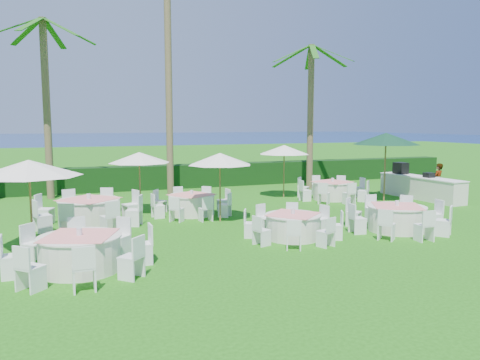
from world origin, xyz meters
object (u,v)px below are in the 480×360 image
object	(u,v)px
banquet_table_f	(332,190)
umbrella_c	(139,158)
banquet_table_c	(397,218)
banquet_table_e	(192,204)
buffet_table	(420,187)
banquet_table_d	(89,211)
umbrella_d	(284,150)
umbrella_green	(386,139)
staff_person	(438,181)
umbrella_a	(29,168)
banquet_table_b	(293,226)
umbrella_b	(220,159)
banquet_table_a	(80,252)

from	to	relation	value
banquet_table_f	umbrella_c	distance (m)	8.64
banquet_table_c	banquet_table_e	distance (m)	7.14
buffet_table	banquet_table_d	bearing A→B (deg)	-177.83
umbrella_d	umbrella_green	world-z (taller)	umbrella_green
buffet_table	staff_person	world-z (taller)	staff_person
umbrella_a	umbrella_green	world-z (taller)	umbrella_green
banquet_table_d	banquet_table_e	world-z (taller)	banquet_table_d
banquet_table_e	umbrella_d	world-z (taller)	umbrella_d
umbrella_a	umbrella_c	bearing A→B (deg)	51.62
buffet_table	banquet_table_b	bearing A→B (deg)	-152.44
banquet_table_d	umbrella_a	size ratio (longest dim) A/B	1.29
umbrella_b	umbrella_c	distance (m)	3.33
banquet_table_d	banquet_table_e	xyz separation A→B (m)	(3.61, 0.52, -0.06)
banquet_table_c	staff_person	bearing A→B (deg)	37.42
umbrella_a	banquet_table_e	bearing A→B (deg)	33.87
umbrella_d	staff_person	distance (m)	7.00
umbrella_a	buffet_table	xyz separation A→B (m)	(15.67, 3.48, -1.67)
banquet_table_c	umbrella_b	xyz separation A→B (m)	(-4.71, 3.27, 1.72)
banquet_table_f	umbrella_b	size ratio (longest dim) A/B	1.33
banquet_table_e	banquet_table_a	bearing A→B (deg)	-126.56
banquet_table_e	umbrella_a	size ratio (longest dim) A/B	1.13
umbrella_b	buffet_table	size ratio (longest dim) A/B	0.54
banquet_table_b	umbrella_a	xyz separation A→B (m)	(-7.00, 1.04, 1.82)
staff_person	buffet_table	bearing A→B (deg)	-36.04
banquet_table_b	banquet_table_c	xyz separation A→B (m)	(3.48, -0.27, 0.04)
banquet_table_c	umbrella_d	world-z (taller)	umbrella_d
banquet_table_d	umbrella_c	world-z (taller)	umbrella_c
banquet_table_a	banquet_table_b	bearing A→B (deg)	9.45
umbrella_a	umbrella_b	distance (m)	6.09
umbrella_c	umbrella_a	bearing A→B (deg)	-128.38
banquet_table_c	umbrella_b	world-z (taller)	umbrella_b
banquet_table_e	umbrella_b	bearing A→B (deg)	-68.40
banquet_table_e	umbrella_a	xyz separation A→B (m)	(-5.17, -3.47, 1.81)
banquet_table_a	umbrella_b	distance (m)	6.37
banquet_table_f	buffet_table	world-z (taller)	buffet_table
umbrella_d	staff_person	world-z (taller)	umbrella_d
banquet_table_e	staff_person	world-z (taller)	staff_person
banquet_table_b	umbrella_green	distance (m)	8.51
umbrella_c	umbrella_b	bearing A→B (deg)	-45.61
banquet_table_d	umbrella_d	world-z (taller)	umbrella_d
umbrella_c	umbrella_d	xyz separation A→B (m)	(6.71, 1.66, 0.08)
banquet_table_c	banquet_table_e	xyz separation A→B (m)	(-5.31, 4.78, -0.02)
umbrella_a	staff_person	xyz separation A→B (m)	(16.45, 3.26, -1.41)
umbrella_b	umbrella_d	size ratio (longest dim) A/B	0.99
banquet_table_d	buffet_table	size ratio (longest dim) A/B	0.79
umbrella_d	umbrella_c	bearing A→B (deg)	-166.13
staff_person	umbrella_d	bearing A→B (deg)	-43.57
banquet_table_f	banquet_table_a	bearing A→B (deg)	-148.13
umbrella_d	buffet_table	size ratio (longest dim) A/B	0.55
banquet_table_b	umbrella_c	bearing A→B (deg)	123.50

